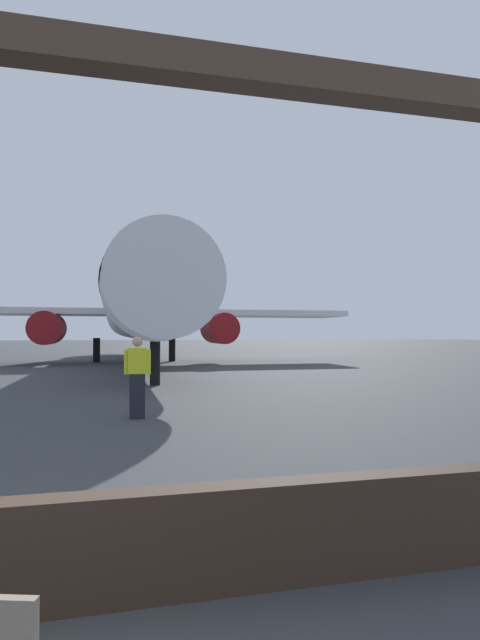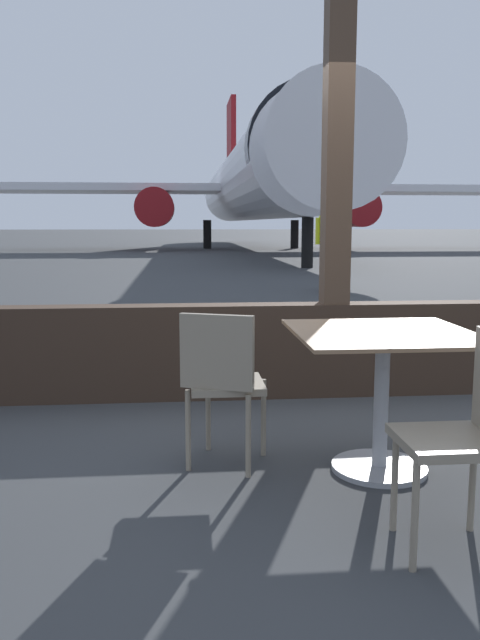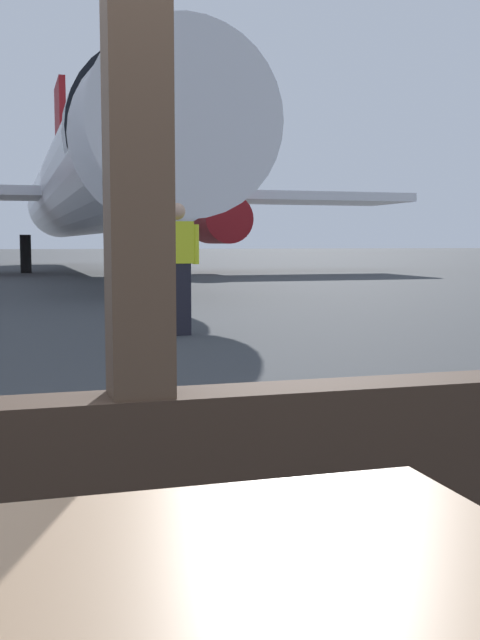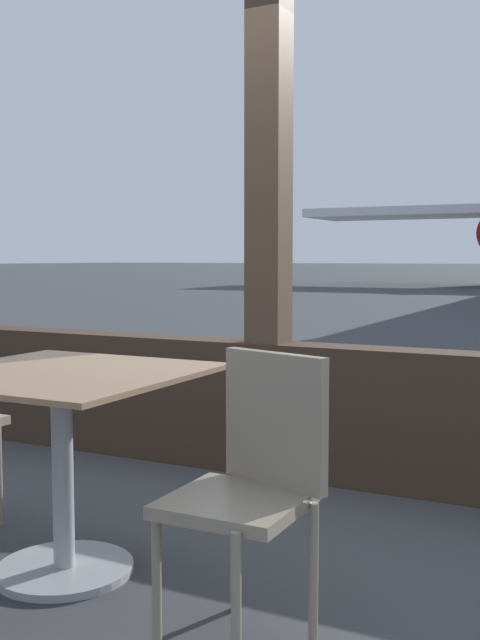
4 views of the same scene
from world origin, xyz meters
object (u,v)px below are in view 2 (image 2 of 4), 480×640
at_px(cafe_chair_window_right, 470,422).
at_px(cafe_chair_aisle_left, 223,375).
at_px(airplane, 256,183).
at_px(dining_table, 382,380).
at_px(ground_crew_worker, 330,246).

height_order(cafe_chair_window_right, cafe_chair_aisle_left, cafe_chair_window_right).
distance_m(cafe_chair_aisle_left, airplane, 30.24).
distance_m(dining_table, cafe_chair_window_right, 0.89).
xyz_separation_m(cafe_chair_window_right, airplane, (2.72, 30.87, 2.87)).
xyz_separation_m(dining_table, cafe_chair_aisle_left, (-0.85, 0.12, 0.02)).
bearing_deg(airplane, ground_crew_worker, -92.62).
bearing_deg(cafe_chair_aisle_left, dining_table, -7.71).
bearing_deg(ground_crew_worker, cafe_chair_window_right, -99.98).
distance_m(dining_table, cafe_chair_aisle_left, 0.86).
relative_size(cafe_chair_window_right, ground_crew_worker, 0.52).
xyz_separation_m(airplane, ground_crew_worker, (-0.95, -20.81, -2.52)).
bearing_deg(cafe_chair_window_right, cafe_chair_aisle_left, 133.12).
xyz_separation_m(dining_table, cafe_chair_window_right, (0.08, -0.88, 0.04)).
bearing_deg(cafe_chair_window_right, dining_table, 95.28).
bearing_deg(ground_crew_worker, cafe_chair_aisle_left, -106.61).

